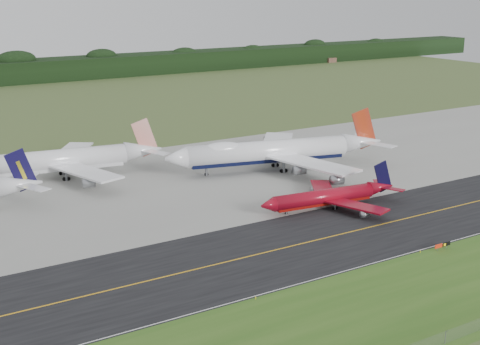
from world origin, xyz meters
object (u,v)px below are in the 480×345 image
(jet_red_737, at_px, (330,196))
(taxiway_sign, at_px, (443,245))
(jet_star_tail, at_px, (63,160))
(jet_ba_747, at_px, (275,151))

(jet_red_737, relative_size, taxiway_sign, 8.76)
(jet_red_737, height_order, jet_star_tail, jet_star_tail)
(jet_red_737, distance_m, jet_star_tail, 76.11)
(jet_star_tail, height_order, taxiway_sign, jet_star_tail)
(jet_ba_747, relative_size, taxiway_sign, 15.62)
(jet_ba_747, distance_m, jet_red_737, 36.28)
(jet_ba_747, height_order, jet_red_737, jet_ba_747)
(jet_red_737, bearing_deg, taxiway_sign, -86.02)
(jet_ba_747, distance_m, jet_star_tail, 60.30)
(jet_ba_747, xyz_separation_m, taxiway_sign, (-5.57, -68.58, -4.75))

